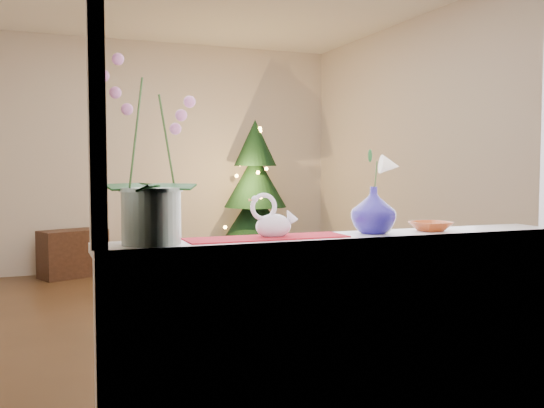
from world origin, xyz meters
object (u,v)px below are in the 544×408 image
(paperweight, at_px, (384,226))
(blue_vase, at_px, (373,207))
(xmas_tree, at_px, (255,195))
(swan, at_px, (273,217))
(orchid_pot, at_px, (150,150))
(side_table, at_px, (73,253))
(amber_dish, at_px, (431,227))

(paperweight, bearing_deg, blue_vase, 152.03)
(blue_vase, height_order, xmas_tree, xmas_tree)
(swan, xyz_separation_m, xmas_tree, (1.47, 4.31, -0.12))
(orchid_pot, relative_size, paperweight, 10.38)
(side_table, bearing_deg, blue_vase, -98.63)
(swan, relative_size, paperweight, 3.02)
(paperweight, bearing_deg, amber_dish, 3.51)
(xmas_tree, relative_size, side_table, 2.54)
(paperweight, distance_m, side_table, 4.82)
(blue_vase, relative_size, xmas_tree, 0.14)
(amber_dish, height_order, side_table, amber_dish)
(orchid_pot, distance_m, blue_vase, 1.04)
(amber_dish, bearing_deg, swan, 178.85)
(orchid_pot, height_order, xmas_tree, xmas_tree)
(xmas_tree, distance_m, side_table, 2.16)
(swan, bearing_deg, orchid_pot, 168.46)
(orchid_pot, height_order, swan, orchid_pot)
(orchid_pot, distance_m, amber_dish, 1.36)
(amber_dish, bearing_deg, xmas_tree, 81.11)
(blue_vase, distance_m, paperweight, 0.10)
(swan, distance_m, paperweight, 0.53)
(orchid_pot, xyz_separation_m, paperweight, (1.06, -0.01, -0.33))
(paperweight, distance_m, xmas_tree, 4.44)
(orchid_pot, bearing_deg, side_table, 90.55)
(orchid_pot, bearing_deg, xmas_tree, 65.25)
(xmas_tree, bearing_deg, blue_vase, -102.85)
(paperweight, relative_size, amber_dish, 0.45)
(orchid_pot, height_order, side_table, orchid_pot)
(orchid_pot, xyz_separation_m, amber_dish, (1.32, 0.00, -0.35))
(orchid_pot, bearing_deg, paperweight, -0.63)
(swan, xyz_separation_m, blue_vase, (0.49, -0.01, 0.03))
(swan, relative_size, amber_dish, 1.37)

